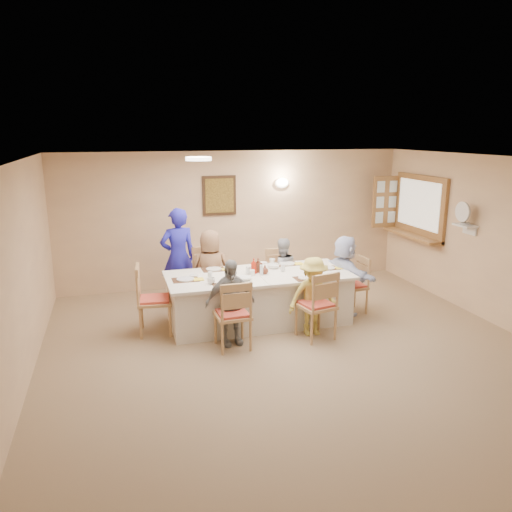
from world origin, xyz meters
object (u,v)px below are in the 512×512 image
object	(u,v)px
diner_back_left	(211,271)
diner_front_right	(313,297)
chair_front_right	(316,304)
dining_table	(259,298)
chair_right_end	(352,285)
condiment_ketchup	(254,266)
chair_back_left	(209,279)
diner_right_end	(345,275)
caregiver	(178,257)
chair_left_end	(155,299)
serving_hatch	(420,207)
diner_front_left	(230,302)
desk_fan	(464,216)
chair_front_left	(232,313)
chair_back_right	(279,276)
diner_back_right	(282,271)

from	to	relation	value
diner_back_left	diner_front_right	size ratio (longest dim) A/B	1.18
chair_front_right	dining_table	bearing A→B (deg)	-64.85
chair_right_end	condiment_ketchup	distance (m)	1.67
chair_back_left	diner_right_end	world-z (taller)	diner_right_end
caregiver	chair_left_end	bearing A→B (deg)	58.04
chair_back_left	chair_right_end	size ratio (longest dim) A/B	1.11
condiment_ketchup	chair_front_right	bearing A→B (deg)	-51.81
serving_hatch	dining_table	xyz separation A→B (m)	(-3.36, -0.97, -1.12)
chair_back_left	chair_right_end	bearing A→B (deg)	-27.22
diner_front_left	diner_front_right	xyz separation A→B (m)	(1.20, 0.00, -0.03)
caregiver	desk_fan	bearing A→B (deg)	151.93
chair_front_left	condiment_ketchup	bearing A→B (deg)	-124.09
chair_back_right	condiment_ketchup	distance (m)	1.09
chair_front_left	chair_front_right	xyz separation A→B (m)	(1.20, 0.00, 0.01)
diner_front_left	diner_right_end	bearing A→B (deg)	11.45
desk_fan	chair_back_right	world-z (taller)	desk_fan
serving_hatch	chair_back_left	bearing A→B (deg)	-177.56
chair_back_right	diner_back_right	xyz separation A→B (m)	(0.00, -0.12, 0.12)
dining_table	diner_front_right	size ratio (longest dim) A/B	2.42
chair_left_end	desk_fan	bearing A→B (deg)	-88.94
chair_left_end	diner_back_right	distance (m)	2.26
diner_back_right	diner_back_left	bearing A→B (deg)	1.02
desk_fan	chair_back_left	bearing A→B (deg)	162.94
diner_back_left	diner_right_end	world-z (taller)	diner_back_left
chair_back_left	chair_front_left	distance (m)	1.60
chair_right_end	diner_right_end	xyz separation A→B (m)	(-0.13, 0.00, 0.18)
dining_table	chair_left_end	xyz separation A→B (m)	(-1.55, 0.00, 0.13)
diner_back_right	diner_right_end	size ratio (longest dim) A/B	0.90
diner_back_right	dining_table	bearing A→B (deg)	49.60
diner_back_right	condiment_ketchup	xyz separation A→B (m)	(-0.67, -0.63, 0.31)
diner_front_left	chair_left_end	bearing A→B (deg)	137.25
diner_front_right	condiment_ketchup	size ratio (longest dim) A/B	4.86
serving_hatch	diner_front_left	distance (m)	4.38
chair_front_right	diner_back_left	size ratio (longest dim) A/B	0.75
diner_back_right	caregiver	distance (m)	1.73
chair_left_end	chair_back_left	bearing A→B (deg)	-44.30
chair_back_left	diner_front_left	bearing A→B (deg)	-96.81
chair_left_end	diner_back_left	world-z (taller)	diner_back_left
chair_back_left	condiment_ketchup	bearing A→B (deg)	-61.48
diner_back_left	condiment_ketchup	bearing A→B (deg)	132.05
caregiver	chair_back_right	bearing A→B (deg)	159.56
condiment_ketchup	chair_back_left	bearing A→B (deg)	125.33
diner_front_left	diner_right_end	xyz separation A→B (m)	(2.02, 0.68, 0.04)
dining_table	chair_left_end	bearing A→B (deg)	180.00
chair_right_end	diner_back_left	size ratio (longest dim) A/B	0.68
diner_back_right	chair_front_left	bearing A→B (deg)	51.98
serving_hatch	chair_front_left	distance (m)	4.45
dining_table	chair_front_right	bearing A→B (deg)	-53.13
chair_front_left	chair_right_end	bearing A→B (deg)	-161.40
chair_front_right	diner_front_left	xyz separation A→B (m)	(-1.20, 0.12, 0.10)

